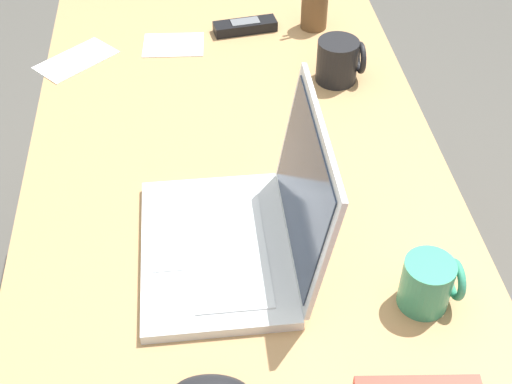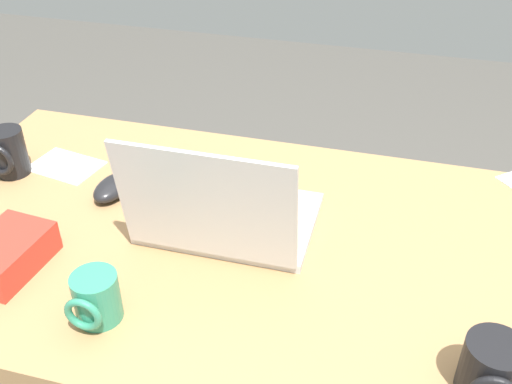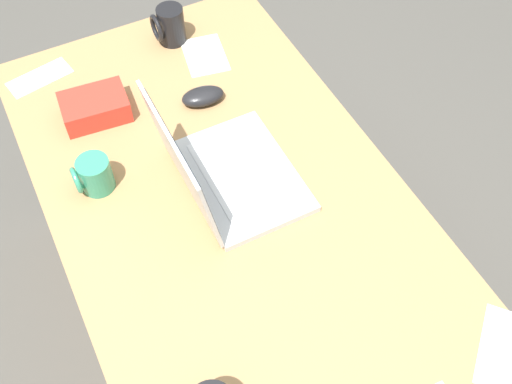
{
  "view_description": "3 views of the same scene",
  "coord_description": "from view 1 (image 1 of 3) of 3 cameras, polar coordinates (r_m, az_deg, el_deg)",
  "views": [
    {
      "loc": [
        0.89,
        -0.07,
        1.58
      ],
      "look_at": [
        0.05,
        0.02,
        0.79
      ],
      "focal_mm": 48.76,
      "sensor_mm": 36.0,
      "label": 1
    },
    {
      "loc": [
        -0.16,
        0.86,
        1.47
      ],
      "look_at": [
        0.08,
        -0.01,
        0.85
      ],
      "focal_mm": 42.34,
      "sensor_mm": 36.0,
      "label": 2
    },
    {
      "loc": [
        -0.65,
        0.31,
        1.89
      ],
      "look_at": [
        0.07,
        -0.05,
        0.78
      ],
      "focal_mm": 43.33,
      "sensor_mm": 36.0,
      "label": 3
    }
  ],
  "objects": [
    {
      "name": "desk",
      "position": [
        1.5,
        -1.09,
        -10.33
      ],
      "size": [
        1.57,
        0.77,
        0.74
      ],
      "primitive_type": "cube",
      "color": "#A87C4F",
      "rests_on": "ground"
    },
    {
      "name": "laptop",
      "position": [
        1.09,
        -0.99,
        -3.1
      ],
      "size": [
        0.33,
        0.28,
        0.25
      ],
      "color": "silver",
      "rests_on": "desk"
    },
    {
      "name": "coffee_mug_white",
      "position": [
        1.06,
        13.99,
        -7.3
      ],
      "size": [
        0.08,
        0.09,
        0.09
      ],
      "color": "#338C6B",
      "rests_on": "desk"
    },
    {
      "name": "coffee_mug_spare",
      "position": [
        1.49,
        6.81,
        10.65
      ],
      "size": [
        0.09,
        0.1,
        0.09
      ],
      "color": "black",
      "rests_on": "desk"
    },
    {
      "name": "cordless_phone",
      "position": [
        1.67,
        -0.89,
        13.44
      ],
      "size": [
        0.06,
        0.15,
        0.03
      ],
      "color": "black",
      "rests_on": "desk"
    },
    {
      "name": "pen_holder",
      "position": [
        1.67,
        4.81,
        14.77
      ],
      "size": [
        0.06,
        0.06,
        0.17
      ],
      "color": "brown",
      "rests_on": "desk"
    },
    {
      "name": "paper_note_left",
      "position": [
        1.61,
        -14.52,
        10.44
      ],
      "size": [
        0.18,
        0.19,
        0.0
      ],
      "primitive_type": "cube",
      "rotation": [
        0.0,
        0.0,
        0.72
      ],
      "color": "white",
      "rests_on": "desk"
    },
    {
      "name": "paper_note_front",
      "position": [
        1.63,
        -6.79,
        11.89
      ],
      "size": [
        0.11,
        0.14,
        0.0
      ],
      "primitive_type": "cube",
      "rotation": [
        0.0,
        0.0,
        -0.07
      ],
      "color": "white",
      "rests_on": "desk"
    }
  ]
}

